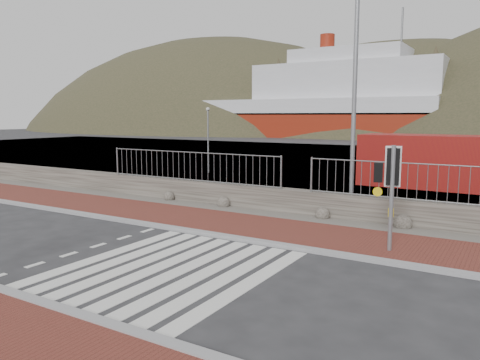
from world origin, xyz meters
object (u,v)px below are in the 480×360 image
Objects in this scene: ferry at (311,105)px; streetlight at (360,72)px; traffic_signal_far at (391,176)px; shipping_container at (425,161)px.

streetlight is at bearing -66.03° from ferry.
shipping_container is at bearing -97.87° from traffic_signal_far.
shipping_container is at bearing 68.57° from streetlight.
ferry is 58.14m from shipping_container.
streetlight is 9.52m from shipping_container.
ferry is 70.19m from traffic_signal_far.
traffic_signal_far is 0.31× the size of streetlight.
ferry is at bearing 98.42° from streetlight.
shipping_container is (-1.30, 12.86, -0.75)m from traffic_signal_far.
ferry is 65.40m from streetlight.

